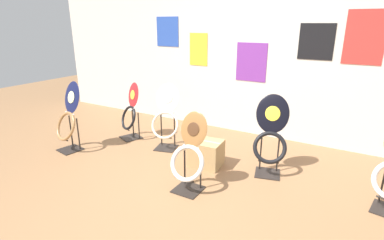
{
  "coord_description": "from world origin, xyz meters",
  "views": [
    {
      "loc": [
        1.42,
        -2.02,
        1.68
      ],
      "look_at": [
        -0.33,
        0.97,
        0.55
      ],
      "focal_mm": 28.0,
      "sensor_mm": 36.0,
      "label": 1
    }
  ],
  "objects_px": {
    "toilet_seat_display_jazz_black": "(271,136)",
    "storage_box": "(206,153)",
    "toilet_seat_display_crimson_swirl": "(130,113)",
    "toilet_seat_display_navy_moon": "(68,119)",
    "toilet_seat_display_white_plain": "(166,118)",
    "toilet_seat_display_woodgrain": "(189,156)"
  },
  "relations": [
    {
      "from": "toilet_seat_display_jazz_black",
      "to": "storage_box",
      "type": "distance_m",
      "value": 0.8
    },
    {
      "from": "toilet_seat_display_white_plain",
      "to": "toilet_seat_display_woodgrain",
      "type": "bearing_deg",
      "value": -43.4
    },
    {
      "from": "toilet_seat_display_crimson_swirl",
      "to": "toilet_seat_display_navy_moon",
      "type": "bearing_deg",
      "value": -118.75
    },
    {
      "from": "toilet_seat_display_white_plain",
      "to": "toilet_seat_display_crimson_swirl",
      "type": "distance_m",
      "value": 0.68
    },
    {
      "from": "toilet_seat_display_woodgrain",
      "to": "toilet_seat_display_white_plain",
      "type": "bearing_deg",
      "value": 136.6
    },
    {
      "from": "toilet_seat_display_jazz_black",
      "to": "toilet_seat_display_white_plain",
      "type": "xyz_separation_m",
      "value": [
        -1.45,
        0.01,
        -0.02
      ]
    },
    {
      "from": "toilet_seat_display_navy_moon",
      "to": "toilet_seat_display_jazz_black",
      "type": "bearing_deg",
      "value": 15.54
    },
    {
      "from": "toilet_seat_display_white_plain",
      "to": "toilet_seat_display_crimson_swirl",
      "type": "xyz_separation_m",
      "value": [
        -0.68,
        0.04,
        -0.03
      ]
    },
    {
      "from": "toilet_seat_display_woodgrain",
      "to": "toilet_seat_display_crimson_swirl",
      "type": "bearing_deg",
      "value": 151.11
    },
    {
      "from": "toilet_seat_display_jazz_black",
      "to": "toilet_seat_display_white_plain",
      "type": "height_order",
      "value": "toilet_seat_display_jazz_black"
    },
    {
      "from": "toilet_seat_display_crimson_swirl",
      "to": "toilet_seat_display_navy_moon",
      "type": "distance_m",
      "value": 0.87
    },
    {
      "from": "storage_box",
      "to": "toilet_seat_display_jazz_black",
      "type": "bearing_deg",
      "value": 15.36
    },
    {
      "from": "toilet_seat_display_jazz_black",
      "to": "toilet_seat_display_crimson_swirl",
      "type": "distance_m",
      "value": 2.13
    },
    {
      "from": "toilet_seat_display_crimson_swirl",
      "to": "storage_box",
      "type": "bearing_deg",
      "value": -10.12
    },
    {
      "from": "toilet_seat_display_white_plain",
      "to": "storage_box",
      "type": "relative_size",
      "value": 2.24
    },
    {
      "from": "toilet_seat_display_crimson_swirl",
      "to": "toilet_seat_display_navy_moon",
      "type": "xyz_separation_m",
      "value": [
        -0.42,
        -0.76,
        0.05
      ]
    },
    {
      "from": "toilet_seat_display_navy_moon",
      "to": "storage_box",
      "type": "height_order",
      "value": "toilet_seat_display_navy_moon"
    },
    {
      "from": "storage_box",
      "to": "toilet_seat_display_woodgrain",
      "type": "bearing_deg",
      "value": -79.36
    },
    {
      "from": "toilet_seat_display_white_plain",
      "to": "storage_box",
      "type": "height_order",
      "value": "toilet_seat_display_white_plain"
    },
    {
      "from": "toilet_seat_display_woodgrain",
      "to": "toilet_seat_display_jazz_black",
      "type": "height_order",
      "value": "toilet_seat_display_jazz_black"
    },
    {
      "from": "toilet_seat_display_crimson_swirl",
      "to": "storage_box",
      "type": "height_order",
      "value": "toilet_seat_display_crimson_swirl"
    },
    {
      "from": "toilet_seat_display_crimson_swirl",
      "to": "toilet_seat_display_white_plain",
      "type": "bearing_deg",
      "value": -3.56
    }
  ]
}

